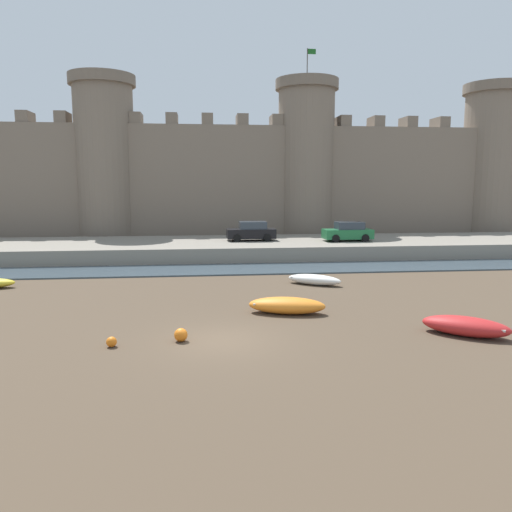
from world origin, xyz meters
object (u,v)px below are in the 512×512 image
object	(u,v)px
mooring_buoy_near_channel	(181,335)
rowboat_midflat_right	(466,326)
mooring_buoy_off_centre	(112,342)
car_quay_west	(348,232)
car_quay_centre_west	(252,231)
rowboat_foreground_centre	(287,305)
rowboat_near_channel_left	(314,279)

from	to	relation	value
mooring_buoy_near_channel	rowboat_midflat_right	bearing A→B (deg)	-2.38
mooring_buoy_near_channel	mooring_buoy_off_centre	xyz separation A→B (m)	(-2.54, -0.38, -0.06)
rowboat_midflat_right	car_quay_west	bearing A→B (deg)	85.30
car_quay_centre_west	car_quay_west	bearing A→B (deg)	-8.32
rowboat_foreground_centre	rowboat_near_channel_left	bearing A→B (deg)	66.69
car_quay_centre_west	car_quay_west	size ratio (longest dim) A/B	1.00
rowboat_foreground_centre	car_quay_west	bearing A→B (deg)	65.46
rowboat_midflat_right	car_quay_west	world-z (taller)	car_quay_west
car_quay_centre_west	mooring_buoy_off_centre	bearing A→B (deg)	-107.89
rowboat_near_channel_left	car_quay_west	xyz separation A→B (m)	(5.60, 11.90, 1.68)
mooring_buoy_near_channel	mooring_buoy_off_centre	bearing A→B (deg)	-171.47
rowboat_foreground_centre	mooring_buoy_off_centre	world-z (taller)	rowboat_foreground_centre
rowboat_foreground_centre	car_quay_centre_west	world-z (taller)	car_quay_centre_west
mooring_buoy_off_centre	car_quay_centre_west	world-z (taller)	car_quay_centre_west
car_quay_centre_west	car_quay_west	world-z (taller)	same
mooring_buoy_near_channel	car_quay_west	distance (m)	25.75
car_quay_centre_west	rowboat_midflat_right	bearing A→B (deg)	-75.29
rowboat_near_channel_left	car_quay_centre_west	size ratio (longest dim) A/B	0.81
car_quay_centre_west	mooring_buoy_near_channel	bearing A→B (deg)	-102.33
rowboat_foreground_centre	mooring_buoy_near_channel	distance (m)	6.04
rowboat_near_channel_left	mooring_buoy_near_channel	distance (m)	12.66
rowboat_midflat_right	mooring_buoy_near_channel	distance (m)	11.32
rowboat_near_channel_left	mooring_buoy_near_channel	bearing A→B (deg)	-126.64
car_quay_west	rowboat_foreground_centre	bearing A→B (deg)	-114.54
rowboat_near_channel_left	car_quay_west	world-z (taller)	car_quay_west
rowboat_near_channel_left	car_quay_west	size ratio (longest dim) A/B	0.81
mooring_buoy_near_channel	mooring_buoy_off_centre	world-z (taller)	mooring_buoy_near_channel
mooring_buoy_off_centre	car_quay_west	world-z (taller)	car_quay_west
rowboat_near_channel_left	rowboat_foreground_centre	world-z (taller)	rowboat_foreground_centre
rowboat_near_channel_left	mooring_buoy_off_centre	xyz separation A→B (m)	(-10.10, -10.54, -0.13)
rowboat_foreground_centre	mooring_buoy_near_channel	bearing A→B (deg)	-142.26
rowboat_near_channel_left	mooring_buoy_off_centre	bearing A→B (deg)	-133.78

